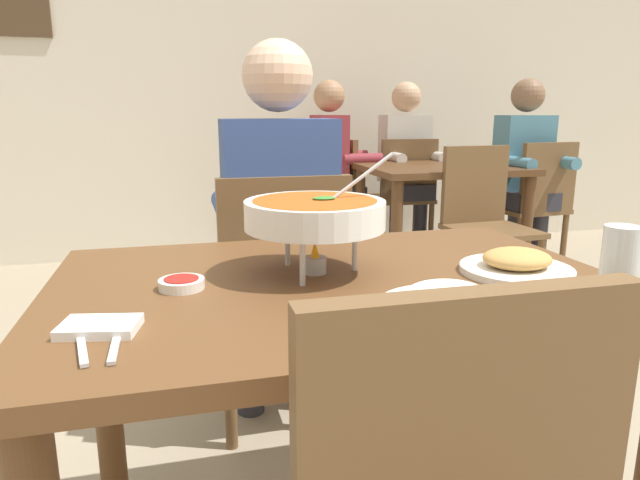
{
  "coord_description": "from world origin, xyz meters",
  "views": [
    {
      "loc": [
        -0.31,
        -1.06,
        1.09
      ],
      "look_at": [
        0.0,
        0.15,
        0.8
      ],
      "focal_mm": 30.89,
      "sensor_mm": 36.0,
      "label": 1
    }
  ],
  "objects_px": {
    "chair_bg_corner": "(483,215)",
    "dining_table_far": "(440,186)",
    "patron_bg_left": "(334,161)",
    "patron_bg_middle": "(406,159)",
    "sauce_dish": "(182,283)",
    "diner_main": "(278,218)",
    "dining_table_main": "(337,333)",
    "rice_plate": "(447,302)",
    "chair_bg_right": "(535,200)",
    "patron_bg_right": "(526,164)",
    "chair_bg_middle": "(404,191)",
    "chair_bg_left": "(330,193)",
    "chair_diner_main": "(281,288)",
    "curry_bowl": "(315,215)",
    "appetizer_plate": "(517,264)",
    "drink_glass": "(620,263)"
  },
  "relations": [
    {
      "from": "rice_plate",
      "to": "dining_table_far",
      "type": "bearing_deg",
      "value": 63.71
    },
    {
      "from": "chair_bg_corner",
      "to": "dining_table_main",
      "type": "bearing_deg",
      "value": -128.53
    },
    {
      "from": "curry_bowl",
      "to": "rice_plate",
      "type": "bearing_deg",
      "value": -61.04
    },
    {
      "from": "dining_table_main",
      "to": "chair_bg_middle",
      "type": "height_order",
      "value": "chair_bg_middle"
    },
    {
      "from": "sauce_dish",
      "to": "patron_bg_middle",
      "type": "height_order",
      "value": "patron_bg_middle"
    },
    {
      "from": "appetizer_plate",
      "to": "patron_bg_right",
      "type": "relative_size",
      "value": 0.18
    },
    {
      "from": "diner_main",
      "to": "chair_bg_middle",
      "type": "distance_m",
      "value": 2.48
    },
    {
      "from": "chair_bg_corner",
      "to": "dining_table_far",
      "type": "bearing_deg",
      "value": 93.29
    },
    {
      "from": "chair_bg_corner",
      "to": "patron_bg_left",
      "type": "relative_size",
      "value": 0.69
    },
    {
      "from": "diner_main",
      "to": "patron_bg_right",
      "type": "relative_size",
      "value": 1.0
    },
    {
      "from": "patron_bg_left",
      "to": "chair_bg_corner",
      "type": "bearing_deg",
      "value": -59.71
    },
    {
      "from": "diner_main",
      "to": "appetizer_plate",
      "type": "height_order",
      "value": "diner_main"
    },
    {
      "from": "chair_diner_main",
      "to": "chair_bg_left",
      "type": "distance_m",
      "value": 2.26
    },
    {
      "from": "patron_bg_left",
      "to": "rice_plate",
      "type": "bearing_deg",
      "value": -102.16
    },
    {
      "from": "rice_plate",
      "to": "drink_glass",
      "type": "xyz_separation_m",
      "value": [
        0.38,
        0.03,
        0.04
      ]
    },
    {
      "from": "rice_plate",
      "to": "drink_glass",
      "type": "distance_m",
      "value": 0.38
    },
    {
      "from": "rice_plate",
      "to": "chair_bg_left",
      "type": "bearing_deg",
      "value": 78.34
    },
    {
      "from": "sauce_dish",
      "to": "patron_bg_middle",
      "type": "distance_m",
      "value": 3.28
    },
    {
      "from": "appetizer_plate",
      "to": "chair_bg_corner",
      "type": "distance_m",
      "value": 2.07
    },
    {
      "from": "rice_plate",
      "to": "patron_bg_right",
      "type": "xyz_separation_m",
      "value": [
        1.84,
        2.46,
        -0.02
      ]
    },
    {
      "from": "chair_diner_main",
      "to": "chair_bg_corner",
      "type": "relative_size",
      "value": 1.0
    },
    {
      "from": "patron_bg_right",
      "to": "appetizer_plate",
      "type": "bearing_deg",
      "value": -124.82
    },
    {
      "from": "chair_bg_corner",
      "to": "patron_bg_right",
      "type": "bearing_deg",
      "value": 39.51
    },
    {
      "from": "dining_table_far",
      "to": "patron_bg_right",
      "type": "bearing_deg",
      "value": -1.79
    },
    {
      "from": "dining_table_main",
      "to": "dining_table_far",
      "type": "relative_size",
      "value": 1.17
    },
    {
      "from": "dining_table_far",
      "to": "chair_bg_right",
      "type": "relative_size",
      "value": 1.11
    },
    {
      "from": "dining_table_main",
      "to": "patron_bg_left",
      "type": "height_order",
      "value": "patron_bg_left"
    },
    {
      "from": "patron_bg_right",
      "to": "chair_bg_corner",
      "type": "bearing_deg",
      "value": -140.49
    },
    {
      "from": "chair_bg_corner",
      "to": "sauce_dish",
      "type": "bearing_deg",
      "value": -134.62
    },
    {
      "from": "dining_table_main",
      "to": "drink_glass",
      "type": "height_order",
      "value": "drink_glass"
    },
    {
      "from": "appetizer_plate",
      "to": "patron_bg_left",
      "type": "distance_m",
      "value": 2.86
    },
    {
      "from": "chair_bg_corner",
      "to": "chair_bg_left",
      "type": "bearing_deg",
      "value": 119.87
    },
    {
      "from": "chair_bg_middle",
      "to": "patron_bg_right",
      "type": "relative_size",
      "value": 0.69
    },
    {
      "from": "patron_bg_left",
      "to": "patron_bg_middle",
      "type": "bearing_deg",
      "value": 5.84
    },
    {
      "from": "sauce_dish",
      "to": "dining_table_far",
      "type": "distance_m",
      "value": 2.79
    },
    {
      "from": "sauce_dish",
      "to": "chair_bg_middle",
      "type": "xyz_separation_m",
      "value": [
        1.65,
        2.78,
        -0.25
      ]
    },
    {
      "from": "sauce_dish",
      "to": "patron_bg_right",
      "type": "relative_size",
      "value": 0.07
    },
    {
      "from": "chair_bg_right",
      "to": "patron_bg_middle",
      "type": "height_order",
      "value": "patron_bg_middle"
    },
    {
      "from": "sauce_dish",
      "to": "diner_main",
      "type": "bearing_deg",
      "value": 65.78
    },
    {
      "from": "appetizer_plate",
      "to": "patron_bg_left",
      "type": "xyz_separation_m",
      "value": [
        0.39,
        2.83,
        -0.02
      ]
    },
    {
      "from": "dining_table_main",
      "to": "rice_plate",
      "type": "height_order",
      "value": "rice_plate"
    },
    {
      "from": "drink_glass",
      "to": "chair_bg_middle",
      "type": "xyz_separation_m",
      "value": [
        0.83,
        3.01,
        -0.3
      ]
    },
    {
      "from": "curry_bowl",
      "to": "chair_bg_corner",
      "type": "xyz_separation_m",
      "value": [
        1.42,
        1.68,
        -0.37
      ]
    },
    {
      "from": "chair_bg_right",
      "to": "patron_bg_left",
      "type": "height_order",
      "value": "patron_bg_left"
    },
    {
      "from": "dining_table_main",
      "to": "chair_bg_middle",
      "type": "xyz_separation_m",
      "value": [
        1.34,
        2.79,
        -0.12
      ]
    },
    {
      "from": "dining_table_main",
      "to": "patron_bg_middle",
      "type": "bearing_deg",
      "value": 64.35
    },
    {
      "from": "chair_diner_main",
      "to": "rice_plate",
      "type": "relative_size",
      "value": 3.75
    },
    {
      "from": "drink_glass",
      "to": "patron_bg_right",
      "type": "bearing_deg",
      "value": 58.96
    },
    {
      "from": "dining_table_main",
      "to": "chair_diner_main",
      "type": "relative_size",
      "value": 1.3
    },
    {
      "from": "diner_main",
      "to": "patron_bg_left",
      "type": "distance_m",
      "value": 2.19
    }
  ]
}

